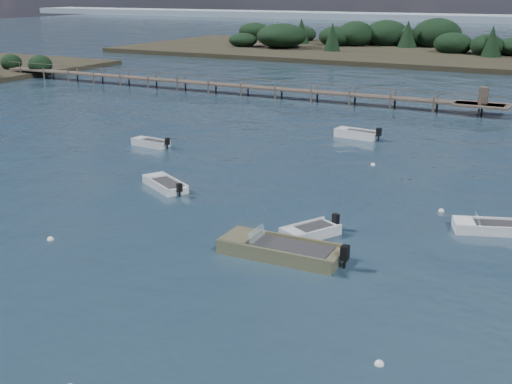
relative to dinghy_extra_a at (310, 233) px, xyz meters
The scene contains 13 objects.
ground 48.29m from the dinghy_extra_a, 92.36° to the left, with size 400.00×400.00×0.00m, color #162633.
dinghy_extra_a is the anchor object (origin of this frame).
dinghy_mid_grey 11.38m from the dinghy_extra_a, 163.76° to the left, with size 3.86×2.99×1.00m.
tender_far_white 22.26m from the dinghy_extra_a, 103.72° to the left, with size 3.89×1.80×1.31m.
dinghy_mid_white_b 9.22m from the dinghy_extra_a, 31.65° to the left, with size 4.36×2.77×1.07m.
tender_far_grey 21.54m from the dinghy_extra_a, 147.75° to the left, with size 3.35×1.47×1.07m.
dinghy_mid_white_a 2.87m from the dinghy_extra_a, 94.73° to the right, with size 5.96×2.22×1.39m.
buoy_b 11.27m from the dinghy_extra_a, 55.34° to the right, with size 0.32×0.32×0.32m, color white.
buoy_c 12.54m from the dinghy_extra_a, 149.90° to the right, with size 0.32×0.32×0.32m, color white.
buoy_e 14.21m from the dinghy_extra_a, 95.85° to the left, with size 0.32×0.32×0.32m, color white.
buoy_extra_a 8.23m from the dinghy_extra_a, 54.05° to the left, with size 0.32×0.32×0.32m, color white.
jetty 43.33m from the dinghy_extra_a, 123.21° to the left, with size 64.50×3.20×3.40m.
distant_haze 236.84m from the dinghy_extra_a, 112.85° to the left, with size 280.00×20.00×2.40m, color #8393A2.
Camera 1 is at (13.29, -15.20, 11.53)m, focal length 45.00 mm.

